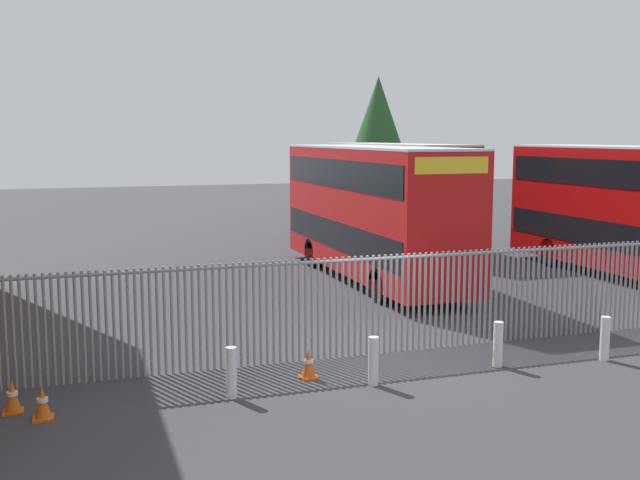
% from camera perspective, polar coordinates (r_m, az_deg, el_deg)
% --- Properties ---
extents(ground_plane, '(100.00, 100.00, 0.00)m').
position_cam_1_polar(ground_plane, '(24.09, -3.02, -3.47)').
color(ground_plane, '#3D3D42').
extents(palisade_fence, '(15.81, 0.14, 2.35)m').
position_cam_1_polar(palisade_fence, '(16.34, 3.59, -4.73)').
color(palisade_fence, gray).
rests_on(palisade_fence, ground).
extents(double_decker_bus_near_gate, '(2.54, 10.81, 4.42)m').
position_cam_1_polar(double_decker_bus_near_gate, '(26.86, 22.90, 2.32)').
color(double_decker_bus_near_gate, '#B70C0C').
rests_on(double_decker_bus_near_gate, ground).
extents(double_decker_bus_behind_fence_left, '(2.54, 10.81, 4.42)m').
position_cam_1_polar(double_decker_bus_behind_fence_left, '(24.74, 3.97, 2.50)').
color(double_decker_bus_behind_fence_left, red).
rests_on(double_decker_bus_behind_fence_left, ground).
extents(double_decker_bus_behind_fence_right, '(2.54, 10.81, 4.42)m').
position_cam_1_polar(double_decker_bus_behind_fence_right, '(33.28, 5.68, 3.87)').
color(double_decker_bus_behind_fence_right, red).
rests_on(double_decker_bus_behind_fence_right, ground).
extents(bollard_near_left, '(0.20, 0.20, 0.95)m').
position_cam_1_polar(bollard_near_left, '(13.96, -6.76, -9.99)').
color(bollard_near_left, silver).
rests_on(bollard_near_left, ground).
extents(bollard_center_front, '(0.20, 0.20, 0.95)m').
position_cam_1_polar(bollard_center_front, '(14.57, 4.09, -9.17)').
color(bollard_center_front, silver).
rests_on(bollard_center_front, ground).
extents(bollard_near_right, '(0.20, 0.20, 0.95)m').
position_cam_1_polar(bollard_near_right, '(16.09, 13.39, -7.72)').
color(bollard_near_right, silver).
rests_on(bollard_near_right, ground).
extents(bollard_far_right, '(0.20, 0.20, 0.95)m').
position_cam_1_polar(bollard_far_right, '(17.19, 20.86, -7.02)').
color(bollard_far_right, silver).
rests_on(bollard_far_right, ground).
extents(traffic_cone_by_gate, '(0.34, 0.34, 0.59)m').
position_cam_1_polar(traffic_cone_by_gate, '(14.99, -0.88, -9.41)').
color(traffic_cone_by_gate, orange).
rests_on(traffic_cone_by_gate, ground).
extents(traffic_cone_mid_forecourt, '(0.34, 0.34, 0.59)m').
position_cam_1_polar(traffic_cone_mid_forecourt, '(13.75, -20.37, -11.54)').
color(traffic_cone_mid_forecourt, orange).
rests_on(traffic_cone_mid_forecourt, ground).
extents(traffic_cone_near_kerb, '(0.34, 0.34, 0.59)m').
position_cam_1_polar(traffic_cone_near_kerb, '(14.25, -22.37, -10.95)').
color(traffic_cone_near_kerb, orange).
rests_on(traffic_cone_near_kerb, ground).
extents(tree_tall_back, '(4.11, 4.11, 8.18)m').
position_cam_1_polar(tree_tall_back, '(44.29, 4.44, 8.53)').
color(tree_tall_back, '#4C3823').
rests_on(tree_tall_back, ground).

